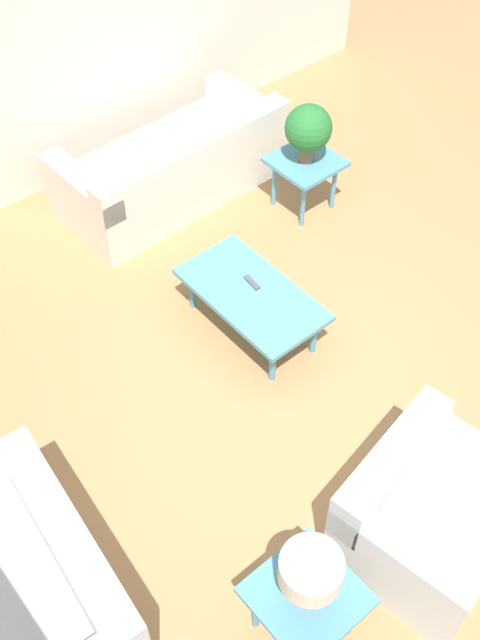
{
  "coord_description": "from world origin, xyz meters",
  "views": [
    {
      "loc": [
        -2.28,
        2.41,
        4.33
      ],
      "look_at": [
        0.26,
        0.27,
        0.55
      ],
      "focal_mm": 42.0,
      "sensor_mm": 36.0,
      "label": 1
    }
  ],
  "objects_px": {
    "sofa": "(174,168)",
    "side_table_plant": "(305,167)",
    "side_table_lamp": "(306,599)",
    "coffee_table": "(252,296)",
    "potted_plant": "(308,129)",
    "table_lamp": "(310,574)",
    "loveseat": "(32,591)",
    "armchair": "(425,515)"
  },
  "relations": [
    {
      "from": "armchair",
      "to": "table_lamp",
      "type": "xyz_separation_m",
      "value": [
        0.06,
        0.91,
        0.46
      ]
    },
    {
      "from": "side_table_plant",
      "to": "potted_plant",
      "type": "xyz_separation_m",
      "value": [
        0.0,
        -0.0,
        0.38
      ]
    },
    {
      "from": "coffee_table",
      "to": "potted_plant",
      "type": "distance_m",
      "value": 1.58
    },
    {
      "from": "loveseat",
      "to": "coffee_table",
      "type": "relative_size",
      "value": 1.28
    },
    {
      "from": "potted_plant",
      "to": "sofa",
      "type": "bearing_deg",
      "value": 41.13
    },
    {
      "from": "sofa",
      "to": "side_table_plant",
      "type": "xyz_separation_m",
      "value": [
        -0.87,
        -0.76,
        0.14
      ]
    },
    {
      "from": "potted_plant",
      "to": "table_lamp",
      "type": "distance_m",
      "value": 3.69
    },
    {
      "from": "side_table_lamp",
      "to": "table_lamp",
      "type": "bearing_deg",
      "value": 90.0
    },
    {
      "from": "armchair",
      "to": "side_table_plant",
      "type": "height_order",
      "value": "armchair"
    },
    {
      "from": "sofa",
      "to": "side_table_plant",
      "type": "bearing_deg",
      "value": 129.5
    },
    {
      "from": "armchair",
      "to": "potted_plant",
      "type": "relative_size",
      "value": 2.17
    },
    {
      "from": "sofa",
      "to": "side_table_lamp",
      "type": "bearing_deg",
      "value": 61.75
    },
    {
      "from": "sofa",
      "to": "side_table_plant",
      "type": "distance_m",
      "value": 1.16
    },
    {
      "from": "side_table_lamp",
      "to": "coffee_table",
      "type": "bearing_deg",
      "value": -33.51
    },
    {
      "from": "side_table_lamp",
      "to": "loveseat",
      "type": "bearing_deg",
      "value": 46.15
    },
    {
      "from": "potted_plant",
      "to": "armchair",
      "type": "bearing_deg",
      "value": 149.36
    },
    {
      "from": "side_table_plant",
      "to": "side_table_lamp",
      "type": "distance_m",
      "value": 3.69
    },
    {
      "from": "loveseat",
      "to": "side_table_lamp",
      "type": "xyz_separation_m",
      "value": [
        -1.03,
        -1.07,
        0.14
      ]
    },
    {
      "from": "sofa",
      "to": "potted_plant",
      "type": "distance_m",
      "value": 1.26
    },
    {
      "from": "coffee_table",
      "to": "potted_plant",
      "type": "xyz_separation_m",
      "value": [
        0.79,
        -1.29,
        0.45
      ]
    },
    {
      "from": "side_table_plant",
      "to": "coffee_table",
      "type": "bearing_deg",
      "value": 121.7
    },
    {
      "from": "armchair",
      "to": "side_table_plant",
      "type": "bearing_deg",
      "value": 49.54
    },
    {
      "from": "coffee_table",
      "to": "side_table_lamp",
      "type": "bearing_deg",
      "value": 146.49
    },
    {
      "from": "sofa",
      "to": "side_table_lamp",
      "type": "height_order",
      "value": "sofa"
    },
    {
      "from": "armchair",
      "to": "coffee_table",
      "type": "xyz_separation_m",
      "value": [
        1.94,
        -0.34,
        0.05
      ]
    },
    {
      "from": "loveseat",
      "to": "coffee_table",
      "type": "distance_m",
      "value": 2.47
    },
    {
      "from": "armchair",
      "to": "side_table_plant",
      "type": "distance_m",
      "value": 3.18
    },
    {
      "from": "potted_plant",
      "to": "table_lamp",
      "type": "xyz_separation_m",
      "value": [
        -2.68,
        2.53,
        -0.05
      ]
    },
    {
      "from": "sofa",
      "to": "potted_plant",
      "type": "bearing_deg",
      "value": 129.5
    },
    {
      "from": "loveseat",
      "to": "table_lamp",
      "type": "height_order",
      "value": "table_lamp"
    },
    {
      "from": "armchair",
      "to": "coffee_table",
      "type": "height_order",
      "value": "armchair"
    },
    {
      "from": "side_table_plant",
      "to": "table_lamp",
      "type": "distance_m",
      "value": 3.7
    },
    {
      "from": "coffee_table",
      "to": "potted_plant",
      "type": "bearing_deg",
      "value": -58.3
    },
    {
      "from": "sofa",
      "to": "table_lamp",
      "type": "distance_m",
      "value": 4.0
    },
    {
      "from": "coffee_table",
      "to": "table_lamp",
      "type": "distance_m",
      "value": 2.3
    },
    {
      "from": "coffee_table",
      "to": "table_lamp",
      "type": "height_order",
      "value": "table_lamp"
    },
    {
      "from": "loveseat",
      "to": "potted_plant",
      "type": "relative_size",
      "value": 2.82
    },
    {
      "from": "side_table_plant",
      "to": "potted_plant",
      "type": "height_order",
      "value": "potted_plant"
    },
    {
      "from": "loveseat",
      "to": "armchair",
      "type": "bearing_deg",
      "value": 66.33
    },
    {
      "from": "side_table_plant",
      "to": "potted_plant",
      "type": "distance_m",
      "value": 0.38
    },
    {
      "from": "sofa",
      "to": "armchair",
      "type": "xyz_separation_m",
      "value": [
        -3.6,
        0.86,
        0.01
      ]
    },
    {
      "from": "sofa",
      "to": "side_table_lamp",
      "type": "xyz_separation_m",
      "value": [
        -3.55,
        1.78,
        0.14
      ]
    }
  ]
}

